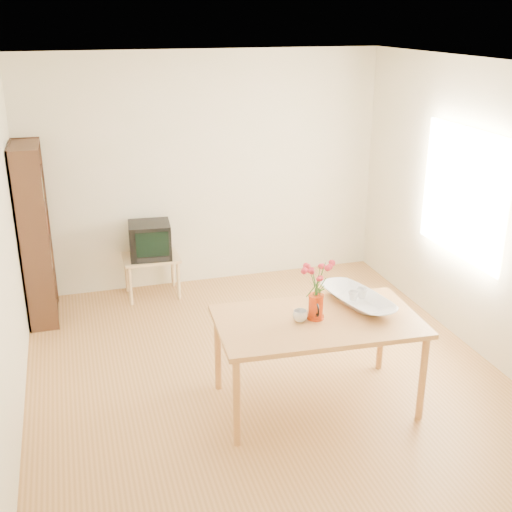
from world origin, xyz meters
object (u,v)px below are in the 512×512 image
object	(u,v)px
table	(318,327)
mug	(300,316)
bowl	(359,277)
television	(150,239)
pitcher	(316,308)

from	to	relation	value
table	mug	xyz separation A→B (m)	(-0.14, 0.01, 0.12)
table	bowl	distance (m)	0.54
bowl	television	xyz separation A→B (m)	(-1.36, 2.33, -0.33)
pitcher	table	bearing A→B (deg)	-40.71
table	television	world-z (taller)	television
pitcher	television	xyz separation A→B (m)	(-0.94, 2.47, -0.19)
table	television	xyz separation A→B (m)	(-0.95, 2.49, -0.02)
table	mug	bearing A→B (deg)	-179.45
mug	table	bearing A→B (deg)	147.03
table	mug	world-z (taller)	mug
mug	bowl	size ratio (longest dim) A/B	0.22
pitcher	television	distance (m)	2.65
pitcher	television	bearing A→B (deg)	122.66
television	table	bearing A→B (deg)	-64.10
pitcher	bowl	size ratio (longest dim) A/B	0.42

